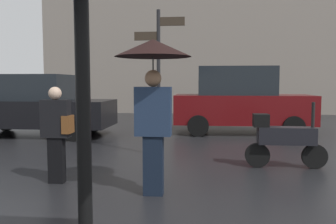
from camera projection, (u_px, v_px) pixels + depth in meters
pedestrian_with_umbrella at (153, 74)px, 4.85m from camera, size 1.06×1.06×2.19m
pedestrian_with_bag at (57, 129)px, 5.51m from camera, size 0.47×0.24×1.53m
parked_scooter at (284, 138)px, 6.51m from camera, size 1.50×0.32×1.23m
parked_car_left at (33, 105)px, 10.53m from camera, size 4.57×1.97×1.83m
parked_car_right at (240, 100)px, 11.02m from camera, size 4.23×1.86×2.09m
street_signpost at (159, 68)px, 7.51m from camera, size 1.08×0.08×3.13m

